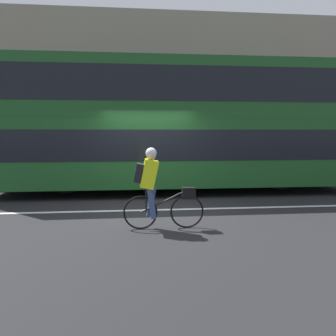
# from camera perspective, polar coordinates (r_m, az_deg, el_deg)

# --- Properties ---
(ground_plane) EXTENTS (80.00, 80.00, 0.00)m
(ground_plane) POSITION_cam_1_polar(r_m,az_deg,el_deg) (7.91, -3.03, -7.55)
(ground_plane) COLOR #232326
(road_center_line) EXTENTS (50.00, 0.14, 0.01)m
(road_center_line) POSITION_cam_1_polar(r_m,az_deg,el_deg) (8.03, -3.07, -7.31)
(road_center_line) COLOR silver
(road_center_line) RESTS_ON ground_plane
(sidewalk_curb) EXTENTS (60.00, 1.93, 0.11)m
(sidewalk_curb) POSITION_cam_1_polar(r_m,az_deg,el_deg) (13.08, -4.10, -1.81)
(sidewalk_curb) COLOR gray
(sidewalk_curb) RESTS_ON ground_plane
(building_facade) EXTENTS (60.00, 0.30, 6.87)m
(building_facade) POSITION_cam_1_polar(r_m,az_deg,el_deg) (14.15, -4.34, 12.53)
(building_facade) COLOR gray
(building_facade) RESTS_ON ground_plane
(bus) EXTENTS (11.09, 2.52, 4.00)m
(bus) POSITION_cam_1_polar(r_m,az_deg,el_deg) (10.34, 1.48, 8.04)
(bus) COLOR black
(bus) RESTS_ON ground_plane
(cyclist_on_bike) EXTENTS (1.58, 0.32, 1.60)m
(cyclist_on_bike) POSITION_cam_1_polar(r_m,az_deg,el_deg) (6.34, -2.26, -3.05)
(cyclist_on_bike) COLOR black
(cyclist_on_bike) RESTS_ON ground_plane
(street_sign_post) EXTENTS (0.36, 0.09, 2.38)m
(street_sign_post) POSITION_cam_1_polar(r_m,az_deg,el_deg) (13.09, 5.45, 4.29)
(street_sign_post) COLOR #59595B
(street_sign_post) RESTS_ON sidewalk_curb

